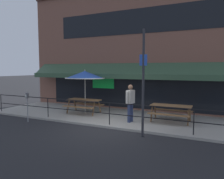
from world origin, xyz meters
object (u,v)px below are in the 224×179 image
parking_meter_near (27,98)px  street_sign_pole (143,83)px  patio_umbrella_left (85,75)px  picnic_table_centre (171,109)px  pedestrian_walking (130,101)px  picnic_table_left (84,102)px

parking_meter_near → street_sign_pole: 5.68m
patio_umbrella_left → street_sign_pole: street_sign_pole is taller
picnic_table_centre → pedestrian_walking: 1.88m
patio_umbrella_left → parking_meter_near: bearing=-121.1°
patio_umbrella_left → pedestrian_walking: patio_umbrella_left is taller
picnic_table_centre → patio_umbrella_left: (-4.63, 0.05, 1.47)m
picnic_table_left → parking_meter_near: 2.93m
picnic_table_left → patio_umbrella_left: (0.00, 0.15, 1.47)m
street_sign_pole → patio_umbrella_left: bearing=149.0°
patio_umbrella_left → parking_meter_near: (-1.56, -2.59, -1.03)m
patio_umbrella_left → street_sign_pole: bearing=-31.0°
picnic_table_left → parking_meter_near: parking_meter_near is taller
pedestrian_walking → picnic_table_centre: bearing=25.9°
picnic_table_left → street_sign_pole: size_ratio=0.46×
pedestrian_walking → parking_meter_near: pedestrian_walking is taller
picnic_table_left → picnic_table_centre: 4.63m
patio_umbrella_left → parking_meter_near: patio_umbrella_left is taller
picnic_table_centre → parking_meter_near: 6.70m
pedestrian_walking → street_sign_pole: street_sign_pole is taller
picnic_table_centre → parking_meter_near: parking_meter_near is taller
picnic_table_centre → parking_meter_near: (-6.19, -2.54, 0.44)m
patio_umbrella_left → street_sign_pole: 4.72m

